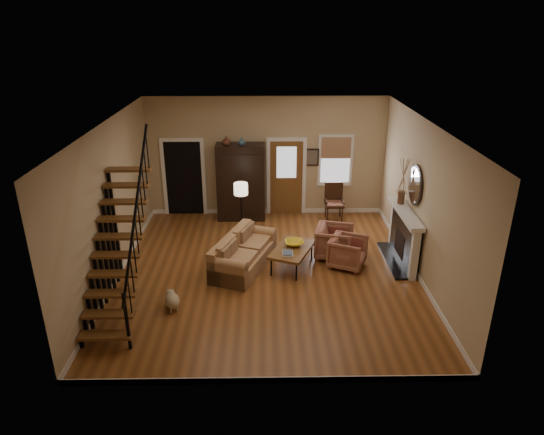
{
  "coord_description": "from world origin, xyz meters",
  "views": [
    {
      "loc": [
        -0.06,
        -9.4,
        5.26
      ],
      "look_at": [
        0.1,
        0.4,
        1.15
      ],
      "focal_mm": 32.0,
      "sensor_mm": 36.0,
      "label": 1
    }
  ],
  "objects_px": {
    "armchair_right": "(334,242)",
    "floor_lamp": "(241,212)",
    "armchair_left": "(348,252)",
    "coffee_table": "(292,258)",
    "side_chair": "(334,203)",
    "armoire": "(241,182)",
    "sofa": "(244,253)"
  },
  "relations": [
    {
      "from": "coffee_table",
      "to": "armchair_right",
      "type": "xyz_separation_m",
      "value": [
        1.01,
        0.49,
        0.14
      ]
    },
    {
      "from": "armchair_right",
      "to": "floor_lamp",
      "type": "height_order",
      "value": "floor_lamp"
    },
    {
      "from": "armoire",
      "to": "side_chair",
      "type": "bearing_deg",
      "value": -4.48
    },
    {
      "from": "armoire",
      "to": "armchair_right",
      "type": "relative_size",
      "value": 2.51
    },
    {
      "from": "sofa",
      "to": "coffee_table",
      "type": "distance_m",
      "value": 1.09
    },
    {
      "from": "armoire",
      "to": "coffee_table",
      "type": "distance_m",
      "value": 3.27
    },
    {
      "from": "armchair_left",
      "to": "floor_lamp",
      "type": "distance_m",
      "value": 2.87
    },
    {
      "from": "armoire",
      "to": "coffee_table",
      "type": "bearing_deg",
      "value": -66.75
    },
    {
      "from": "armchair_left",
      "to": "armchair_right",
      "type": "relative_size",
      "value": 0.92
    },
    {
      "from": "armoire",
      "to": "sofa",
      "type": "bearing_deg",
      "value": -86.62
    },
    {
      "from": "armoire",
      "to": "floor_lamp",
      "type": "bearing_deg",
      "value": -87.46
    },
    {
      "from": "sofa",
      "to": "armchair_left",
      "type": "xyz_separation_m",
      "value": [
        2.32,
        0.04,
        -0.02
      ]
    },
    {
      "from": "armchair_right",
      "to": "coffee_table",
      "type": "bearing_deg",
      "value": 130.27
    },
    {
      "from": "coffee_table",
      "to": "side_chair",
      "type": "xyz_separation_m",
      "value": [
        1.3,
        2.71,
        0.27
      ]
    },
    {
      "from": "floor_lamp",
      "to": "armchair_right",
      "type": "bearing_deg",
      "value": -24.63
    },
    {
      "from": "armchair_left",
      "to": "armchair_right",
      "type": "distance_m",
      "value": 0.52
    },
    {
      "from": "sofa",
      "to": "side_chair",
      "type": "relative_size",
      "value": 1.95
    },
    {
      "from": "armoire",
      "to": "armchair_left",
      "type": "relative_size",
      "value": 2.72
    },
    {
      "from": "coffee_table",
      "to": "armchair_right",
      "type": "height_order",
      "value": "armchair_right"
    },
    {
      "from": "armoire",
      "to": "armchair_right",
      "type": "bearing_deg",
      "value": -46.96
    },
    {
      "from": "armchair_right",
      "to": "floor_lamp",
      "type": "relative_size",
      "value": 0.56
    },
    {
      "from": "sofa",
      "to": "floor_lamp",
      "type": "relative_size",
      "value": 1.34
    },
    {
      "from": "side_chair",
      "to": "coffee_table",
      "type": "bearing_deg",
      "value": -115.65
    },
    {
      "from": "coffee_table",
      "to": "armchair_left",
      "type": "relative_size",
      "value": 1.6
    },
    {
      "from": "coffee_table",
      "to": "armchair_right",
      "type": "bearing_deg",
      "value": 26.0
    },
    {
      "from": "armoire",
      "to": "side_chair",
      "type": "height_order",
      "value": "armoire"
    },
    {
      "from": "armchair_right",
      "to": "floor_lamp",
      "type": "xyz_separation_m",
      "value": [
        -2.19,
        1.01,
        0.36
      ]
    },
    {
      "from": "armchair_right",
      "to": "floor_lamp",
      "type": "distance_m",
      "value": 2.44
    },
    {
      "from": "armchair_right",
      "to": "side_chair",
      "type": "xyz_separation_m",
      "value": [
        0.29,
        2.22,
        0.13
      ]
    },
    {
      "from": "armoire",
      "to": "armchair_left",
      "type": "distance_m",
      "value": 3.88
    },
    {
      "from": "coffee_table",
      "to": "side_chair",
      "type": "distance_m",
      "value": 3.02
    },
    {
      "from": "armchair_right",
      "to": "side_chair",
      "type": "bearing_deg",
      "value": 6.74
    }
  ]
}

